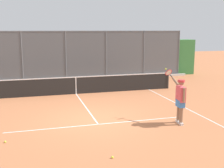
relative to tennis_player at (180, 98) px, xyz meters
The scene contains 7 objects.
ground_plane 3.40m from the tennis_player, 24.49° to the right, with size 60.00×60.00×0.00m, color #B76B42.
court_line_markings 3.14m from the tennis_player, ahead, with size 8.66×9.69×0.01m.
fence_backdrop 11.34m from the tennis_player, 74.87° to the right, with size 20.02×1.37×3.39m.
tennis_net 6.74m from the tennis_player, 63.90° to the right, with size 11.12×0.09×1.07m.
tennis_player is the anchor object (origin of this frame).
tennis_ball_mid_court 4.01m from the tennis_player, 33.92° to the left, with size 0.07×0.07×0.07m, color #CCDB33.
tennis_ball_near_baseline 6.23m from the tennis_player, ahead, with size 0.07×0.07×0.07m, color #D6E042.
Camera 1 is at (2.30, 10.61, 3.49)m, focal length 46.11 mm.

